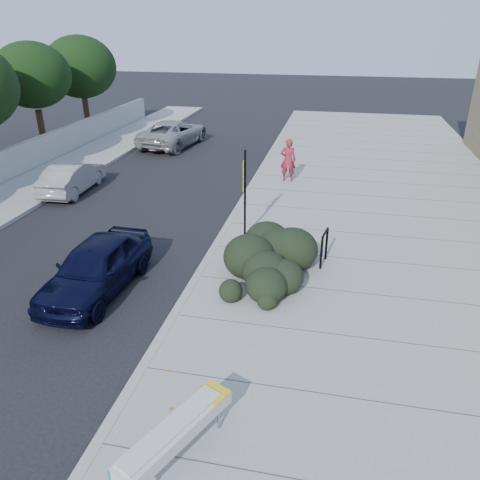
% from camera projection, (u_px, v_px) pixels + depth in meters
% --- Properties ---
extents(ground, '(120.00, 120.00, 0.00)m').
position_uv_depth(ground, '(174.00, 319.00, 11.70)').
color(ground, black).
rests_on(ground, ground).
extents(sidewalk_near, '(11.20, 50.00, 0.15)m').
position_uv_depth(sidewalk_near, '(391.00, 251.00, 15.05)').
color(sidewalk_near, gray).
rests_on(sidewalk_near, ground).
extents(curb_near, '(0.22, 50.00, 0.17)m').
position_uv_depth(curb_near, '(222.00, 235.00, 16.09)').
color(curb_near, '#9E9E99').
rests_on(curb_near, ground).
extents(curb_far, '(0.22, 50.00, 0.17)m').
position_uv_depth(curb_far, '(16.00, 217.00, 17.59)').
color(curb_far, '#9E9E99').
rests_on(curb_far, ground).
extents(tree_far_e, '(4.00, 4.00, 5.90)m').
position_uv_depth(tree_far_e, '(32.00, 75.00, 24.67)').
color(tree_far_e, '#332114').
rests_on(tree_far_e, ground).
extents(tree_far_f, '(4.40, 4.40, 6.07)m').
position_uv_depth(tree_far_f, '(80.00, 67.00, 29.10)').
color(tree_far_f, '#332114').
rests_on(tree_far_f, ground).
extents(bench, '(1.43, 2.32, 0.71)m').
position_uv_depth(bench, '(176.00, 432.00, 7.59)').
color(bench, gray).
rests_on(bench, sidewalk_near).
extents(bike_rack, '(0.19, 0.72, 1.06)m').
position_uv_depth(bike_rack, '(324.00, 244.00, 13.81)').
color(bike_rack, black).
rests_on(bike_rack, sidewalk_near).
extents(sign_post, '(0.13, 0.34, 2.97)m').
position_uv_depth(sign_post, '(245.00, 189.00, 15.21)').
color(sign_post, black).
rests_on(sign_post, sidewalk_near).
extents(hedge, '(2.80, 3.97, 1.35)m').
position_uv_depth(hedge, '(271.00, 254.00, 13.18)').
color(hedge, black).
rests_on(hedge, sidewalk_near).
extents(sedan_navy, '(1.90, 4.32, 1.45)m').
position_uv_depth(sedan_navy, '(96.00, 267.00, 12.68)').
color(sedan_navy, black).
rests_on(sedan_navy, ground).
extents(wagon_silver, '(1.59, 3.98, 1.29)m').
position_uv_depth(wagon_silver, '(72.00, 177.00, 20.23)').
color(wagon_silver, '#99989D').
rests_on(wagon_silver, ground).
extents(suv_silver, '(3.21, 5.71, 1.51)m').
position_uv_depth(suv_silver, '(174.00, 133.00, 27.80)').
color(suv_silver, '#9C9FA1').
rests_on(suv_silver, ground).
extents(pedestrian, '(0.73, 0.51, 1.93)m').
position_uv_depth(pedestrian, '(288.00, 160.00, 21.03)').
color(pedestrian, maroon).
rests_on(pedestrian, sidewalk_near).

